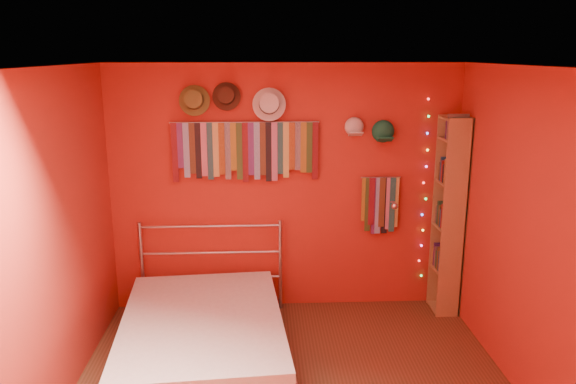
{
  "coord_description": "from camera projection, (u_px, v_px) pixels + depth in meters",
  "views": [
    {
      "loc": [
        -0.24,
        -3.74,
        2.6
      ],
      "look_at": [
        -0.01,
        0.9,
        1.43
      ],
      "focal_mm": 35.0,
      "sensor_mm": 36.0,
      "label": 1
    }
  ],
  "objects": [
    {
      "name": "tie_rack",
      "position": [
        245.0,
        149.0,
        5.47
      ],
      "size": [
        1.45,
        0.03,
        0.6
      ],
      "color": "#ACACB1",
      "rests_on": "back_wall"
    },
    {
      "name": "right_wall",
      "position": [
        538.0,
        244.0,
        4.04
      ],
      "size": [
        0.02,
        3.5,
        2.5
      ],
      "primitive_type": "cube",
      "color": "#A02419",
      "rests_on": "ground"
    },
    {
      "name": "reading_lamp",
      "position": [
        394.0,
        205.0,
        5.52
      ],
      "size": [
        0.07,
        0.28,
        0.08
      ],
      "color": "#ACACB1",
      "rests_on": "back_wall"
    },
    {
      "name": "fedora_white",
      "position": [
        269.0,
        104.0,
        5.34
      ],
      "size": [
        0.32,
        0.18,
        0.32
      ],
      "rotation": [
        1.36,
        0.0,
        0.0
      ],
      "color": "silver",
      "rests_on": "back_wall"
    },
    {
      "name": "fairy_lights",
      "position": [
        424.0,
        191.0,
        5.69
      ],
      "size": [
        0.06,
        0.02,
        1.87
      ],
      "color": "#FF3333",
      "rests_on": "back_wall"
    },
    {
      "name": "cap_white",
      "position": [
        354.0,
        127.0,
        5.48
      ],
      "size": [
        0.18,
        0.23,
        0.18
      ],
      "color": "silver",
      "rests_on": "back_wall"
    },
    {
      "name": "bed",
      "position": [
        203.0,
        337.0,
        4.81
      ],
      "size": [
        1.58,
        2.02,
        0.95
      ],
      "rotation": [
        0.0,
        0.0,
        0.08
      ],
      "color": "#ACACB1",
      "rests_on": "ground"
    },
    {
      "name": "small_tie_rack",
      "position": [
        380.0,
        203.0,
        5.67
      ],
      "size": [
        0.4,
        0.03,
        0.6
      ],
      "color": "#ACACB1",
      "rests_on": "back_wall"
    },
    {
      "name": "back_wall",
      "position": [
        285.0,
        189.0,
        5.66
      ],
      "size": [
        3.5,
        0.02,
        2.5
      ],
      "primitive_type": "cube",
      "color": "#A02419",
      "rests_on": "ground"
    },
    {
      "name": "fedora_olive",
      "position": [
        194.0,
        100.0,
        5.3
      ],
      "size": [
        0.3,
        0.16,
        0.29
      ],
      "rotation": [
        1.36,
        0.0,
        0.0
      ],
      "color": "olive",
      "rests_on": "back_wall"
    },
    {
      "name": "bookshelf",
      "position": [
        453.0,
        215.0,
        5.58
      ],
      "size": [
        0.25,
        0.34,
        2.0
      ],
      "color": "#A5774A",
      "rests_on": "ground"
    },
    {
      "name": "fedora_brown",
      "position": [
        226.0,
        96.0,
        5.31
      ],
      "size": [
        0.27,
        0.15,
        0.27
      ],
      "rotation": [
        1.36,
        0.0,
        0.0
      ],
      "color": "#3F2316",
      "rests_on": "back_wall"
    },
    {
      "name": "cap_green",
      "position": [
        383.0,
        132.0,
        5.51
      ],
      "size": [
        0.2,
        0.25,
        0.2
      ],
      "color": "#186F49",
      "rests_on": "back_wall"
    },
    {
      "name": "left_wall",
      "position": [
        44.0,
        252.0,
        3.88
      ],
      "size": [
        0.02,
        3.5,
        2.5
      ],
      "primitive_type": "cube",
      "color": "#A02419",
      "rests_on": "ground"
    },
    {
      "name": "ceiling",
      "position": [
        297.0,
        67.0,
        3.66
      ],
      "size": [
        3.5,
        3.5,
        0.02
      ],
      "primitive_type": "cube",
      "color": "white",
      "rests_on": "back_wall"
    }
  ]
}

